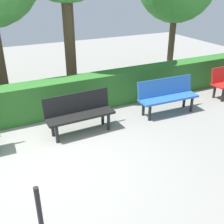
% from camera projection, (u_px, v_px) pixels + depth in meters
% --- Properties ---
extents(ground_plane, '(20.98, 20.98, 0.00)m').
position_uv_depth(ground_plane, '(48.00, 163.00, 5.00)').
color(ground_plane, gray).
extents(bench_blue, '(1.54, 0.52, 0.86)m').
position_uv_depth(bench_blue, '(167.00, 94.00, 6.74)').
color(bench_blue, blue).
rests_on(bench_blue, ground_plane).
extents(bench_black, '(1.49, 0.49, 0.86)m').
position_uv_depth(bench_black, '(79.00, 112.00, 5.86)').
color(bench_black, black).
rests_on(bench_black, ground_plane).
extents(hedge_row, '(16.98, 0.52, 0.88)m').
position_uv_depth(hedge_row, '(68.00, 96.00, 6.77)').
color(hedge_row, '#2D6B28').
rests_on(hedge_row, ground_plane).
extents(railing_post_far, '(0.06, 0.06, 1.00)m').
position_uv_depth(railing_post_far, '(41.00, 221.00, 3.17)').
color(railing_post_far, black).
rests_on(railing_post_far, ground_plane).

